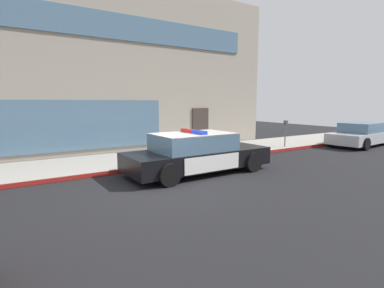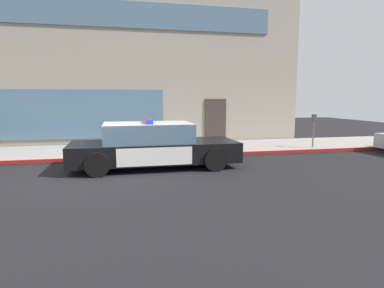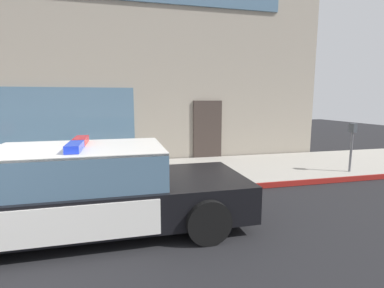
# 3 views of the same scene
# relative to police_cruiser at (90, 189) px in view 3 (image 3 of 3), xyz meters

# --- Properties ---
(sidewalk) EXTENTS (48.00, 3.32, 0.15)m
(sidewalk) POSITION_rel_police_cruiser_xyz_m (-1.91, 2.99, -0.61)
(sidewalk) COLOR #A39E93
(sidewalk) RESTS_ON ground
(storefront_building) EXTENTS (20.61, 11.01, 7.84)m
(storefront_building) POSITION_rel_police_cruiser_xyz_m (-2.79, 10.16, 3.24)
(storefront_building) COLOR gray
(storefront_building) RESTS_ON ground
(police_cruiser) EXTENTS (5.07, 2.15, 1.49)m
(police_cruiser) POSITION_rel_police_cruiser_xyz_m (0.00, 0.00, 0.00)
(police_cruiser) COLOR black
(police_cruiser) RESTS_ON ground
(fire_hydrant) EXTENTS (0.34, 0.39, 0.73)m
(fire_hydrant) POSITION_rel_police_cruiser_xyz_m (1.40, 1.83, -0.18)
(fire_hydrant) COLOR gold
(fire_hydrant) RESTS_ON sidewalk
(parking_meter) EXTENTS (0.12, 0.18, 1.34)m
(parking_meter) POSITION_rel_police_cruiser_xyz_m (6.65, 1.75, 0.40)
(parking_meter) COLOR slate
(parking_meter) RESTS_ON sidewalk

